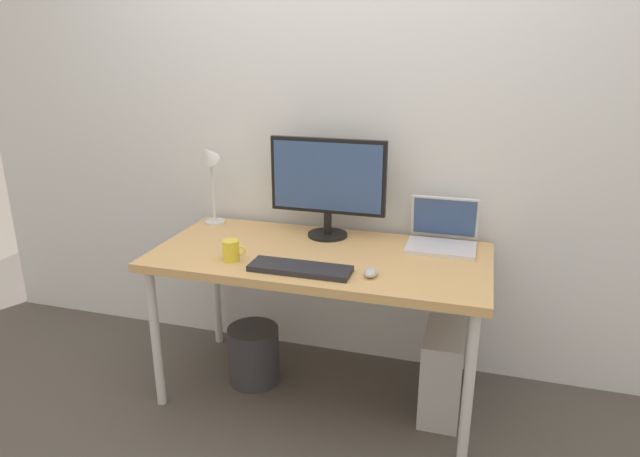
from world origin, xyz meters
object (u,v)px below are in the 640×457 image
Objects in this scene: mouse at (371,272)px; wastebasket at (254,354)px; laptop at (442,235)px; desk_lamp at (209,167)px; computer_tower at (442,372)px; coffee_mug at (231,250)px; monitor at (328,182)px; keyboard at (300,269)px; desk at (320,265)px.

wastebasket is at bearing 162.20° from mouse.
laptop is at bearing 15.73° from wastebasket.
desk_lamp is 1.07× the size of computer_tower.
coffee_mug is at bearing -152.90° from laptop.
wastebasket is (-0.89, -0.25, -0.66)m from laptop.
computer_tower is at bearing -19.52° from monitor.
keyboard is 0.86m from computer_tower.
coffee_mug is at bearing 179.93° from mouse.
monitor reaches higher than coffee_mug.
coffee_mug is (-0.34, 0.03, 0.03)m from keyboard.
computer_tower is (1.27, -0.22, -0.86)m from desk_lamp.
desk is 0.65m from wastebasket.
laptop reaches higher than computer_tower.
coffee_mug is (-0.89, -0.45, -0.01)m from laptop.
mouse is at bearing -54.60° from monitor.
desk_lamp reaches higher than keyboard.
monitor is 1.93× the size of wastebasket.
desk is 0.24m from keyboard.
desk_lamp reaches higher than laptop.
keyboard is 4.89× the size of mouse.
laptop is at bearing 1.61° from monitor.
coffee_mug reaches higher than keyboard.
monitor is at bearing 125.40° from mouse.
desk is at bearing -178.28° from computer_tower.
wastebasket is at bearing 179.23° from desk.
desk is 0.60m from laptop.
coffee_mug is 0.36× the size of wastebasket.
laptop is 1.24m from desk_lamp.
computer_tower reaches higher than wastebasket.
coffee_mug reaches higher than wastebasket.
laptop is at bearing 0.72° from desk_lamp.
mouse reaches higher than computer_tower.
desk_lamp is at bearing 170.04° from computer_tower.
monitor reaches higher than desk_lamp.
desk_lamp is at bearing 126.02° from coffee_mug.
coffee_mug reaches higher than computer_tower.
wastebasket is (0.32, -0.24, -0.92)m from desk_lamp.
laptop reaches higher than mouse.
laptop is 0.71× the size of desk_lamp.
coffee_mug is (0.32, -0.44, -0.27)m from desk_lamp.
monitor is 0.61m from laptop.
mouse reaches higher than desk.
laptop is 0.74m from keyboard.
coffee_mug is 0.26× the size of computer_tower.
monitor is 5.29× the size of coffee_mug.
mouse is 0.82× the size of coffee_mug.
keyboard is (0.01, -0.47, -0.27)m from monitor.
mouse is at bearing -24.76° from desk_lamp.
coffee_mug is at bearing -150.69° from desk.
monitor is at bearing 160.48° from computer_tower.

